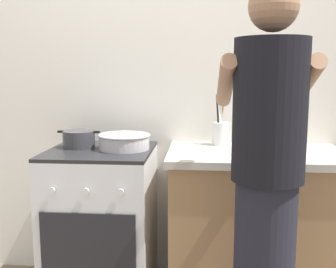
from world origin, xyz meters
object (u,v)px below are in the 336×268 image
object	(u,v)px
stove_range	(102,223)
spice_bottle	(267,145)
person	(266,189)
utensil_crock	(220,128)
mixing_bowl	(124,141)
pot	(79,139)

from	to	relation	value
stove_range	spice_bottle	size ratio (longest dim) A/B	9.96
spice_bottle	person	world-z (taller)	person
stove_range	utensil_crock	distance (m)	0.92
utensil_crock	person	size ratio (longest dim) A/B	0.20
utensil_crock	person	xyz separation A→B (m)	(0.16, -0.81, -0.14)
mixing_bowl	utensil_crock	world-z (taller)	utensil_crock
mixing_bowl	spice_bottle	world-z (taller)	spice_bottle
pot	utensil_crock	bearing A→B (deg)	10.57
stove_range	utensil_crock	size ratio (longest dim) A/B	2.71
mixing_bowl	person	size ratio (longest dim) A/B	0.18
person	spice_bottle	bearing A→B (deg)	81.38
stove_range	mixing_bowl	bearing A→B (deg)	9.43
mixing_bowl	person	bearing A→B (deg)	-40.85
spice_bottle	person	distance (m)	0.58
stove_range	spice_bottle	world-z (taller)	spice_bottle
pot	utensil_crock	size ratio (longest dim) A/B	0.77
pot	utensil_crock	xyz separation A→B (m)	(0.84, 0.16, 0.05)
utensil_crock	person	world-z (taller)	person
stove_range	pot	size ratio (longest dim) A/B	3.53
pot	mixing_bowl	size ratio (longest dim) A/B	0.83
mixing_bowl	person	xyz separation A→B (m)	(0.72, -0.62, -0.09)
spice_bottle	utensil_crock	bearing A→B (deg)	135.53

